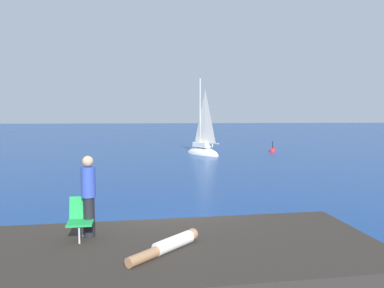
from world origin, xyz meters
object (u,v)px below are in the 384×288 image
at_px(beach_chair, 81,216).
at_px(marker_buoy, 272,151).
at_px(person_sunbather, 169,245).
at_px(person_standing, 89,194).
at_px(sailboat_near, 203,150).

bearing_deg(beach_chair, marker_buoy, 151.60).
distance_m(person_sunbather, person_standing, 1.97).
xyz_separation_m(person_sunbather, person_standing, (-1.57, 0.91, 0.75)).
xyz_separation_m(person_sunbather, beach_chair, (-1.71, 0.83, 0.33)).
bearing_deg(beach_chair, person_standing, 118.40).
distance_m(beach_chair, marker_buoy, 25.51).
xyz_separation_m(sailboat_near, marker_buoy, (5.82, 1.65, -0.33)).
bearing_deg(sailboat_near, beach_chair, 132.38).
distance_m(sailboat_near, beach_chair, 22.14).
height_order(beach_chair, marker_buoy, beach_chair).
bearing_deg(person_sunbather, marker_buoy, -157.19).
height_order(person_standing, beach_chair, person_standing).
bearing_deg(person_sunbather, person_standing, -77.87).
height_order(sailboat_near, person_sunbather, sailboat_near).
relative_size(sailboat_near, marker_buoy, 5.57).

